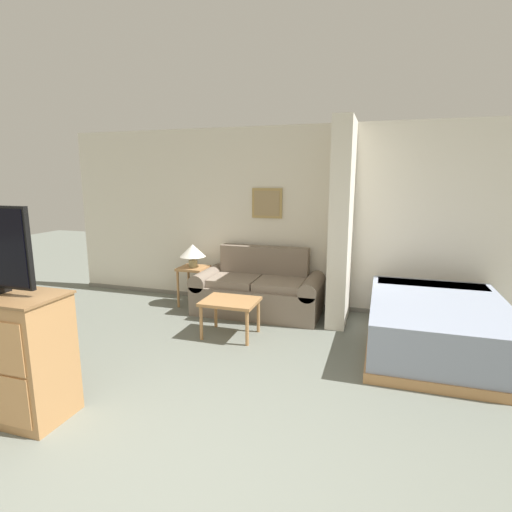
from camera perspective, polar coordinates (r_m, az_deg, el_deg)
The scene contains 7 objects.
wall_back at distance 5.84m, azimuth 5.24°, elevation 5.33°, with size 7.24×0.16×2.60m.
wall_partition_pillar at distance 5.26m, azimuth 12.13°, elevation 4.56°, with size 0.24×0.83×2.60m.
couch at distance 5.66m, azimuth 0.40°, elevation -4.90°, with size 1.77×0.84×0.90m.
coffee_table at distance 4.80m, azimuth -3.70°, elevation -6.96°, with size 0.65×0.51×0.45m.
side_table at distance 5.99m, azimuth -8.93°, elevation -2.62°, with size 0.40×0.40×0.58m.
table_lamp at distance 5.92m, azimuth -9.04°, elevation 0.67°, with size 0.38×0.38×0.34m.
bed at distance 4.88m, azimuth 24.39°, elevation -8.93°, with size 1.45×2.01×0.56m.
Camera 1 is at (1.24, -1.62, 1.88)m, focal length 28.00 mm.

